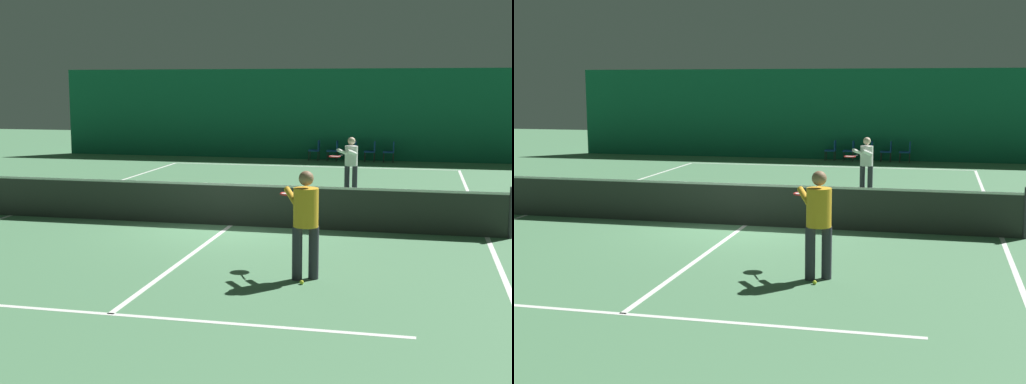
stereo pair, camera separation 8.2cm
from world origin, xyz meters
TOP-DOWN VIEW (x-y plane):
  - ground_plane at (0.00, 0.00)m, footprint 60.00×60.00m
  - backdrop_curtain at (0.00, 14.68)m, footprint 23.00×0.12m
  - court_line_baseline_far at (0.00, 11.90)m, footprint 11.00×0.10m
  - court_line_service_far at (0.00, 6.40)m, footprint 8.25×0.10m
  - court_line_service_near at (0.00, -6.40)m, footprint 8.25×0.10m
  - court_line_sideline_left at (-5.50, 0.00)m, footprint 0.10×23.80m
  - court_line_sideline_right at (5.50, 0.00)m, footprint 0.10×23.80m
  - court_line_centre at (0.00, 0.00)m, footprint 0.10×12.80m
  - tennis_net at (0.00, 0.00)m, footprint 12.00×0.10m
  - player_near at (2.32, -3.98)m, footprint 0.93×1.42m
  - player_far at (2.12, 5.46)m, footprint 0.83×1.36m
  - courtside_chair_0 at (-0.15, 14.13)m, footprint 0.44×0.44m
  - courtside_chair_1 at (0.62, 14.13)m, footprint 0.44×0.44m
  - courtside_chair_2 at (1.38, 14.13)m, footprint 0.44×0.44m
  - courtside_chair_3 at (2.14, 14.13)m, footprint 0.44×0.44m
  - courtside_chair_4 at (2.91, 14.13)m, footprint 0.44×0.44m
  - tennis_ball at (2.33, -4.33)m, footprint 0.07×0.07m

SIDE VIEW (x-z plane):
  - ground_plane at x=0.00m, z-range 0.00..0.00m
  - court_line_baseline_far at x=0.00m, z-range 0.00..0.00m
  - court_line_service_far at x=0.00m, z-range 0.00..0.00m
  - court_line_service_near at x=0.00m, z-range 0.00..0.00m
  - court_line_sideline_left at x=-5.50m, z-range 0.00..0.00m
  - court_line_sideline_right at x=5.50m, z-range 0.00..0.00m
  - court_line_centre at x=0.00m, z-range 0.00..0.00m
  - tennis_ball at x=2.33m, z-range 0.00..0.07m
  - courtside_chair_0 at x=-0.15m, z-range 0.07..0.91m
  - courtside_chair_1 at x=0.62m, z-range 0.07..0.91m
  - courtside_chair_2 at x=1.38m, z-range 0.07..0.91m
  - courtside_chair_3 at x=2.14m, z-range 0.07..0.91m
  - courtside_chair_4 at x=2.91m, z-range 0.07..0.91m
  - tennis_net at x=0.00m, z-range -0.02..1.05m
  - player_far at x=2.12m, z-range 0.13..1.76m
  - player_near at x=2.32m, z-range 0.15..1.92m
  - backdrop_curtain at x=0.00m, z-range 0.00..3.78m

